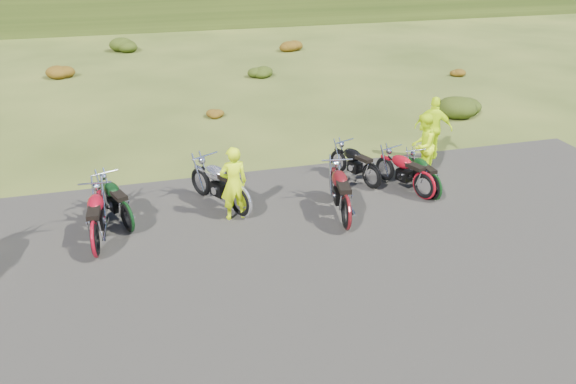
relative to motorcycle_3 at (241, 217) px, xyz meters
name	(u,v)px	position (x,y,z in m)	size (l,w,h in m)	color
ground	(294,242)	(0.90, -1.44, 0.00)	(300.00, 300.00, 0.00)	#2E3F15
gravel_pad	(323,295)	(0.90, -3.44, 0.00)	(20.00, 12.00, 0.04)	black
shrub_2	(59,70)	(-5.30, 15.16, 0.38)	(1.30, 1.30, 0.77)	#68350D
shrub_3	(125,43)	(-2.40, 20.46, 0.46)	(1.56, 1.56, 0.92)	black
shrub_4	(213,111)	(0.50, 7.76, 0.23)	(0.77, 0.77, 0.45)	#68350D
shrub_5	(259,70)	(3.40, 13.06, 0.31)	(1.03, 1.03, 0.61)	black
shrub_6	(290,44)	(6.30, 18.36, 0.38)	(1.30, 1.30, 0.77)	#68350D
shrub_7	(461,103)	(9.20, 5.66, 0.46)	(1.56, 1.56, 0.92)	black
shrub_8	(455,71)	(12.10, 10.96, 0.23)	(0.77, 0.77, 0.45)	#68350D
motorcycle_1	(98,257)	(-3.23, -0.93, 0.00)	(2.21, 0.74, 1.16)	maroon
motorcycle_2	(129,232)	(-2.57, -0.04, 0.00)	(2.05, 0.68, 1.07)	black
motorcycle_3	(241,217)	(0.00, 0.00, 0.00)	(2.32, 0.77, 1.21)	silver
motorcycle_4	(346,230)	(2.19, -1.22, 0.00)	(2.30, 0.77, 1.21)	#560E12
motorcycle_5	(371,189)	(3.60, 0.64, 0.00)	(1.96, 0.65, 1.03)	black
motorcycle_6	(423,200)	(4.62, -0.28, 0.00)	(2.04, 0.68, 1.07)	#9D0B17
motorcycle_7	(433,200)	(4.85, -0.38, 0.00)	(1.85, 0.62, 0.97)	black
person_middle	(234,185)	(-0.14, -0.04, 0.89)	(0.65, 0.43, 1.78)	#CAEE0C
person_right_a	(422,147)	(5.19, 1.03, 0.89)	(0.86, 0.67, 1.78)	#CAEE0C
person_right_b	(433,129)	(6.14, 2.18, 0.92)	(1.08, 0.45, 1.84)	#CAEE0C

